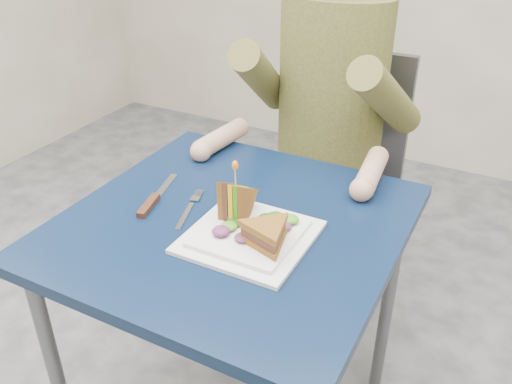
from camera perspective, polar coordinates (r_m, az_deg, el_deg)
The scene contains 12 objects.
table at distance 1.30m, azimuth -2.40°, elevation -5.87°, with size 0.75×0.75×0.73m.
chair at distance 1.92m, azimuth 8.36°, elevation 2.66°, with size 0.42×0.40×0.93m.
diner at distance 1.67m, azimuth 7.94°, elevation 12.51°, with size 0.54×0.59×0.74m.
plate at distance 1.18m, azimuth -0.70°, elevation -4.59°, with size 0.26×0.26×0.02m.
sandwich_flat at distance 1.12m, azimuth 1.16°, elevation -4.46°, with size 0.16×0.16×0.05m.
sandwich_upright at distance 1.22m, azimuth -2.13°, elevation -1.04°, with size 0.09×0.15×0.15m.
fork at distance 1.29m, azimuth -7.10°, elevation -1.85°, with size 0.06×0.18×0.01m.
knife at distance 1.33m, azimuth -10.91°, elevation -1.01°, with size 0.07×0.22×0.02m.
toothpick at distance 1.18m, azimuth -2.19°, elevation 1.61°, with size 0.00×0.00×0.06m, color tan.
toothpick_frill at distance 1.17m, azimuth -2.22°, elevation 2.82°, with size 0.01×0.01×0.02m, color orange.
lettuce_spill at distance 1.18m, azimuth -0.26°, elevation -3.57°, with size 0.15×0.13×0.02m, color #337A14, non-canonical shape.
onion_ring at distance 1.17m, azimuth 0.06°, elevation -3.61°, with size 0.04×0.04×0.01m, color #9E4C7A.
Camera 1 is at (0.54, -0.90, 1.41)m, focal length 38.00 mm.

